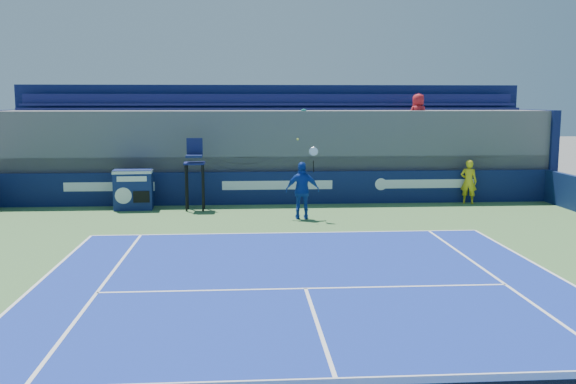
{
  "coord_description": "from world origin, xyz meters",
  "views": [
    {
      "loc": [
        -1.21,
        -5.99,
        3.75
      ],
      "look_at": [
        0.0,
        11.5,
        1.25
      ],
      "focal_mm": 40.0,
      "sensor_mm": 36.0,
      "label": 1
    }
  ],
  "objects": [
    {
      "name": "tennis_player",
      "position": [
        0.64,
        14.08,
        0.93
      ],
      "size": [
        1.1,
        0.52,
        2.57
      ],
      "color": "#13389F",
      "rests_on": "apron"
    },
    {
      "name": "ball_person",
      "position": [
        6.99,
        16.73,
        0.82
      ],
      "size": [
        0.7,
        0.6,
        1.61
      ],
      "primitive_type": "imported",
      "rotation": [
        0.0,
        0.0,
        2.71
      ],
      "color": "yellow",
      "rests_on": "apron"
    },
    {
      "name": "back_hoarding",
      "position": [
        0.0,
        17.1,
        0.6
      ],
      "size": [
        20.4,
        0.21,
        1.2
      ],
      "color": "#0C1746",
      "rests_on": "ground"
    },
    {
      "name": "stadium_seating",
      "position": [
        0.01,
        19.15,
        1.83
      ],
      "size": [
        21.0,
        4.05,
        4.4
      ],
      "color": "#535358",
      "rests_on": "ground"
    },
    {
      "name": "umpire_chair",
      "position": [
        -2.9,
        16.04,
        1.53
      ],
      "size": [
        0.71,
        0.71,
        2.48
      ],
      "color": "black",
      "rests_on": "ground"
    },
    {
      "name": "match_clock",
      "position": [
        -5.04,
        16.27,
        0.74
      ],
      "size": [
        1.36,
        0.79,
        1.4
      ],
      "color": "navy",
      "rests_on": "ground"
    }
  ]
}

